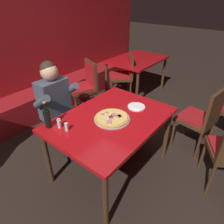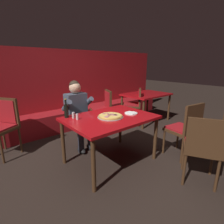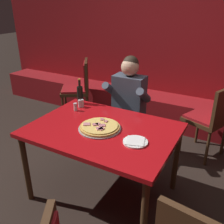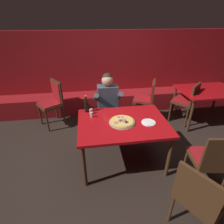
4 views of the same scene
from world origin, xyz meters
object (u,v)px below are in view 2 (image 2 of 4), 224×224
Objects in this scene: shaker_black_pepper at (73,115)px; diner_seated_blue_shirt at (78,112)px; pizza at (110,116)px; dining_chair_far_right at (3,123)px; background_dining_table at (146,97)px; plate_white_paper at (131,113)px; shaker_oregano at (73,116)px; dining_chair_near_left at (203,145)px; shaker_red_pepper_flakes at (77,117)px; main_dining_table at (110,121)px; dining_chair_by_booth at (103,106)px; beer_bottle at (66,111)px; dining_chair_side_aisle at (186,127)px; dining_chair_far_left at (135,103)px.

shaker_black_pepper is 0.56m from diner_seated_blue_shirt.
pizza is 1.87m from dining_chair_far_right.
plate_white_paper is at bearing -147.68° from background_dining_table.
plate_white_paper is (0.39, -0.06, -0.01)m from pizza.
shaker_oregano is 0.09× the size of dining_chair_near_left.
shaker_red_pepper_flakes reaches higher than background_dining_table.
dining_chair_by_booth is at bearing 57.05° from main_dining_table.
diner_seated_blue_shirt is (0.41, 0.37, -0.17)m from beer_bottle.
dining_chair_by_booth reaches higher than shaker_black_pepper.
main_dining_table is 0.57m from shaker_black_pepper.
plate_white_paper is 0.22× the size of dining_chair_side_aisle.
diner_seated_blue_shirt reaches higher than dining_chair_near_left.
pizza is at bearing -48.22° from dining_chair_far_right.
dining_chair_near_left is 0.95× the size of dining_chair_far_right.
pizza is 1.28m from dining_chair_side_aisle.
dining_chair_by_booth reaches higher than background_dining_table.
plate_white_paper is at bearing -107.99° from dining_chair_by_booth.
shaker_red_pepper_flakes is at bearing 152.89° from pizza.
beer_bottle is at bearing 124.51° from dining_chair_near_left.
pizza is 0.68m from beer_bottle.
shaker_oregano is at bearing -57.65° from beer_bottle.
dining_chair_far_left is at bearing -15.34° from dining_chair_by_booth.
pizza is 0.41× the size of dining_chair_side_aisle.
dining_chair_near_left is at bearing -125.04° from background_dining_table.
shaker_black_pepper is at bearing -52.51° from dining_chair_far_right.
dining_chair_side_aisle is at bearing -109.41° from dining_chair_far_left.
main_dining_table is 15.67× the size of shaker_black_pepper.
pizza is at bearing -27.11° from shaker_red_pepper_flakes.
pizza reaches higher than background_dining_table.
pizza is at bearing -38.21° from shaker_black_pepper.
background_dining_table is (2.23, 0.24, -0.02)m from diner_seated_blue_shirt.
background_dining_table is at bearing 25.92° from pizza.
main_dining_table is 4.62× the size of beer_bottle.
dining_chair_side_aisle is at bearing -34.99° from beer_bottle.
dining_chair_near_left is (0.19, -1.10, -0.22)m from plate_white_paper.
dining_chair_far_left is 0.46m from background_dining_table.
pizza is 4.60× the size of shaker_red_pepper_flakes.
dining_chair_by_booth reaches higher than plate_white_paper.
shaker_black_pepper reaches higher than main_dining_table.
shaker_red_pepper_flakes is at bearing 148.83° from dining_chair_side_aisle.
dining_chair_by_booth is at bearing 72.01° from plate_white_paper.
shaker_oregano is (-0.85, 0.39, 0.03)m from plate_white_paper.
dining_chair_near_left reaches higher than shaker_black_pepper.
dining_chair_far_right is (-2.91, 0.35, 0.02)m from dining_chair_far_left.
shaker_black_pepper is at bearing 144.74° from main_dining_table.
shaker_red_pepper_flakes is at bearing -90.86° from shaker_black_pepper.
shaker_black_pepper reaches higher than plate_white_paper.
diner_seated_blue_shirt is (-0.50, 0.85, -0.07)m from plate_white_paper.
pizza is 0.40× the size of dining_chair_far_right.
dining_chair_far_left reaches higher than pizza.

